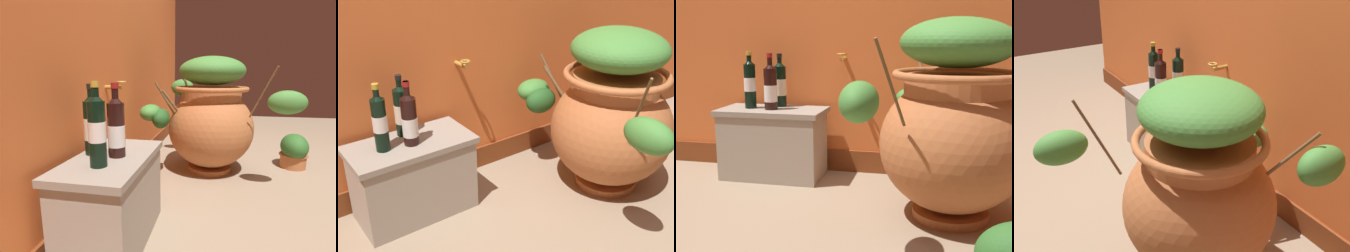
{
  "view_description": "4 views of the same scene",
  "coord_description": "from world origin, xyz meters",
  "views": [
    {
      "loc": [
        -1.68,
        0.44,
        0.77
      ],
      "look_at": [
        -0.21,
        0.73,
        0.48
      ],
      "focal_mm": 27.55,
      "sensor_mm": 36.0,
      "label": 1
    },
    {
      "loc": [
        -1.37,
        -0.9,
        1.4
      ],
      "look_at": [
        -0.16,
        0.75,
        0.43
      ],
      "focal_mm": 45.93,
      "sensor_mm": 36.0,
      "label": 2
    },
    {
      "loc": [
        0.31,
        -1.49,
        0.83
      ],
      "look_at": [
        -0.18,
        0.73,
        0.37
      ],
      "focal_mm": 46.53,
      "sensor_mm": 36.0,
      "label": 3
    },
    {
      "loc": [
        1.73,
        -0.41,
        1.52
      ],
      "look_at": [
        -0.15,
        0.74,
        0.45
      ],
      "focal_mm": 47.7,
      "sensor_mm": 36.0,
      "label": 4
    }
  ],
  "objects": [
    {
      "name": "wine_bottle_left",
      "position": [
        -0.64,
        0.88,
        0.55
      ],
      "size": [
        0.08,
        0.08,
        0.32
      ],
      "color": "black",
      "rests_on": "stone_ledge"
    },
    {
      "name": "terracotta_urn",
      "position": [
        0.38,
        0.51,
        0.45
      ],
      "size": [
        0.88,
        1.12,
        0.92
      ],
      "color": "#B26638",
      "rests_on": "ground_plane"
    },
    {
      "name": "wine_bottle_middle",
      "position": [
        -0.63,
        1.0,
        0.56
      ],
      "size": [
        0.08,
        0.08,
        0.32
      ],
      "color": "black",
      "rests_on": "stone_ledge"
    },
    {
      "name": "wine_bottle_right",
      "position": [
        -0.78,
        0.9,
        0.57
      ],
      "size": [
        0.07,
        0.07,
        0.33
      ],
      "color": "black",
      "rests_on": "stone_ledge"
    },
    {
      "name": "stone_ledge",
      "position": [
        -0.64,
        0.9,
        0.22
      ],
      "size": [
        0.62,
        0.32,
        0.42
      ],
      "color": "#9E9384",
      "rests_on": "ground_plane"
    }
  ]
}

